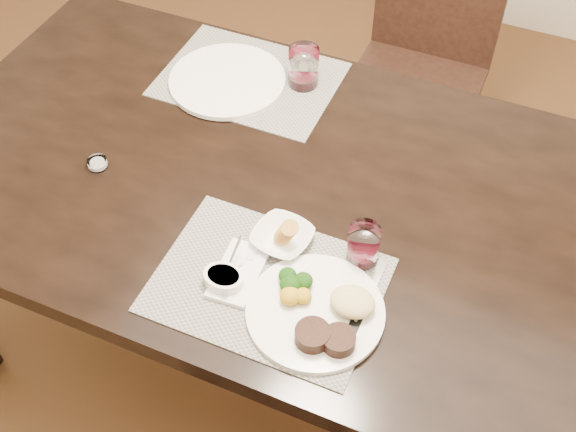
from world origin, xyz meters
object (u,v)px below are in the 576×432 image
at_px(chair_far, 424,56).
at_px(steak_knife, 356,322).
at_px(wine_glass_near, 363,246).
at_px(cracker_bowl, 282,237).
at_px(far_plate, 227,80).
at_px(dinner_plate, 321,312).

height_order(chair_far, steak_knife, chair_far).
bearing_deg(wine_glass_near, chair_far, 97.44).
bearing_deg(chair_far, steak_knife, -81.50).
distance_m(cracker_bowl, far_plate, 0.56).
bearing_deg(dinner_plate, far_plate, 128.20).
distance_m(chair_far, cracker_bowl, 1.13).
height_order(dinner_plate, far_plate, dinner_plate).
bearing_deg(steak_knife, cracker_bowl, 149.68).
relative_size(steak_knife, wine_glass_near, 2.75).
distance_m(dinner_plate, cracker_bowl, 0.20).
bearing_deg(cracker_bowl, far_plate, 128.68).
distance_m(chair_far, steak_knife, 1.27).
distance_m(steak_knife, far_plate, 0.81).
height_order(steak_knife, wine_glass_near, wine_glass_near).
xyz_separation_m(cracker_bowl, far_plate, (-0.35, 0.44, -0.01)).
distance_m(wine_glass_near, far_plate, 0.67).
height_order(steak_knife, far_plate, same).
distance_m(dinner_plate, wine_glass_near, 0.17).
bearing_deg(dinner_plate, wine_glass_near, 78.92).
distance_m(chair_far, wine_glass_near, 1.12).
bearing_deg(far_plate, chair_far, 59.61).
distance_m(chair_far, dinner_plate, 1.27).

